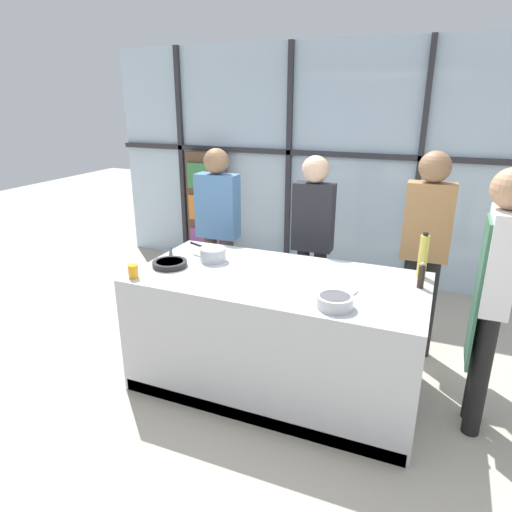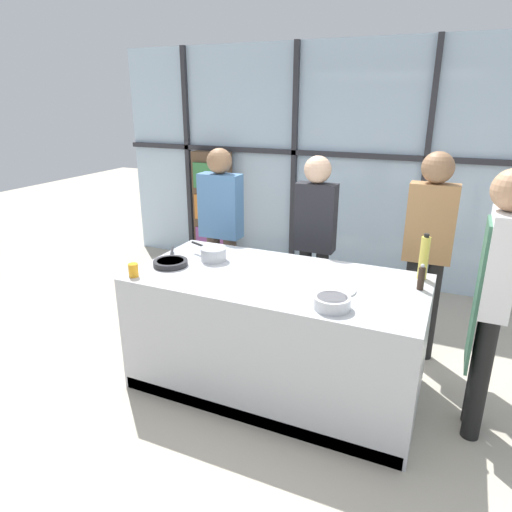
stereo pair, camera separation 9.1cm
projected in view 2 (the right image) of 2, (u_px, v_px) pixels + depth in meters
name	position (u px, v px, depth m)	size (l,w,h in m)	color
ground_plane	(276.00, 383.00, 3.68)	(18.00, 18.00, 0.00)	#BCB29E
back_window_wall	(357.00, 167.00, 5.37)	(6.40, 0.10, 2.80)	silver
bookshelf	(213.00, 209.00, 6.15)	(0.53, 0.19, 1.51)	brown
demo_island	(276.00, 332.00, 3.52)	(2.15, 1.06, 0.93)	#B7BABF
chef	(494.00, 287.00, 2.83)	(0.25, 0.37, 1.80)	black
spectator_far_left	(221.00, 223.00, 4.51)	(0.41, 0.24, 1.73)	#47382D
spectator_center_left	(315.00, 234.00, 4.13)	(0.36, 0.24, 1.71)	black
spectator_center_right	(428.00, 242.00, 3.74)	(0.38, 0.25, 1.79)	black
frying_pan	(170.00, 262.00, 3.59)	(0.33, 0.44, 0.04)	#232326
saucepan	(213.00, 253.00, 3.70)	(0.38, 0.23, 0.11)	silver
white_plate	(337.00, 290.00, 3.13)	(0.26, 0.26, 0.01)	white
mixing_bowl	(332.00, 302.00, 2.86)	(0.23, 0.23, 0.08)	silver
oil_bottle	(424.00, 258.00, 3.28)	(0.07, 0.07, 0.34)	#E0CC4C
pepper_grinder	(421.00, 278.00, 3.12)	(0.05, 0.05, 0.19)	#332319
juice_glass_near	(133.00, 270.00, 3.36)	(0.07, 0.07, 0.10)	orange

